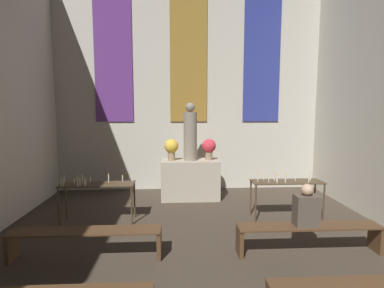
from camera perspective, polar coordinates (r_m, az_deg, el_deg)
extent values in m
cube|color=beige|center=(8.38, -0.68, 11.67)|extent=(7.40, 0.12, 5.94)
cube|color=#60337F|center=(8.52, -14.77, 15.39)|extent=(1.00, 0.03, 3.33)
cube|color=olive|center=(8.37, -0.66, 15.77)|extent=(1.00, 0.03, 3.33)
cube|color=navy|center=(8.69, 13.16, 15.27)|extent=(1.00, 0.03, 3.33)
cube|color=#ADA38E|center=(7.54, -0.33, -6.75)|extent=(1.43, 0.69, 0.98)
cylinder|color=gray|center=(7.37, -0.34, 1.47)|extent=(0.33, 0.33, 1.19)
sphere|color=gray|center=(7.34, -0.34, 7.00)|extent=(0.23, 0.23, 0.23)
cylinder|color=#937A5B|center=(7.42, -3.93, -2.23)|extent=(0.18, 0.18, 0.23)
sphere|color=gold|center=(7.39, -3.95, -0.41)|extent=(0.34, 0.34, 0.34)
cylinder|color=#937A5B|center=(7.46, 3.24, -2.17)|extent=(0.18, 0.18, 0.23)
sphere|color=#DB3342|center=(7.43, 3.26, -0.36)|extent=(0.34, 0.34, 0.34)
cube|color=#473823|center=(6.26, -17.59, -7.30)|extent=(1.45, 0.46, 0.02)
cylinder|color=#473823|center=(6.39, -24.07, -10.89)|extent=(0.04, 0.04, 0.75)
cylinder|color=#473823|center=(6.04, -11.42, -11.44)|extent=(0.04, 0.04, 0.75)
cylinder|color=#473823|center=(6.74, -22.85, -9.91)|extent=(0.04, 0.04, 0.75)
cylinder|color=#473823|center=(6.41, -10.90, -10.34)|extent=(0.04, 0.04, 0.75)
cylinder|color=silver|center=(6.21, -20.57, -6.78)|extent=(0.02, 0.02, 0.14)
sphere|color=#F9CC4C|center=(6.19, -20.60, -6.07)|extent=(0.02, 0.02, 0.02)
cylinder|color=silver|center=(6.12, -19.76, -6.89)|extent=(0.02, 0.02, 0.15)
sphere|color=#F9CC4C|center=(6.10, -19.79, -6.11)|extent=(0.02, 0.02, 0.02)
cylinder|color=silver|center=(6.25, -19.57, -6.86)|extent=(0.02, 0.02, 0.09)
sphere|color=#F9CC4C|center=(6.23, -19.59, -6.33)|extent=(0.02, 0.02, 0.02)
cylinder|color=silver|center=(6.29, -20.17, -6.40)|extent=(0.02, 0.02, 0.18)
sphere|color=#F9CC4C|center=(6.27, -20.20, -5.50)|extent=(0.02, 0.02, 0.02)
cylinder|color=silver|center=(6.28, -11.26, -6.30)|extent=(0.02, 0.02, 0.14)
sphere|color=#F9CC4C|center=(6.26, -11.28, -5.55)|extent=(0.02, 0.02, 0.02)
cylinder|color=silver|center=(6.28, -23.66, -6.74)|extent=(0.02, 0.02, 0.14)
sphere|color=#F9CC4C|center=(6.26, -23.69, -6.00)|extent=(0.02, 0.02, 0.02)
cylinder|color=silver|center=(6.15, -20.99, -6.74)|extent=(0.02, 0.02, 0.17)
sphere|color=#F9CC4C|center=(6.13, -21.03, -5.84)|extent=(0.02, 0.02, 0.02)
cylinder|color=silver|center=(6.30, -15.60, -6.34)|extent=(0.02, 0.02, 0.15)
sphere|color=#F9CC4C|center=(6.28, -15.62, -5.55)|extent=(0.02, 0.02, 0.02)
cylinder|color=silver|center=(6.28, -13.09, -6.49)|extent=(0.02, 0.02, 0.11)
sphere|color=#F9CC4C|center=(6.26, -13.10, -5.88)|extent=(0.02, 0.02, 0.02)
cylinder|color=silver|center=(6.40, -18.83, -6.43)|extent=(0.02, 0.02, 0.11)
sphere|color=#F9CC4C|center=(6.39, -18.85, -5.84)|extent=(0.02, 0.02, 0.02)
cylinder|color=silver|center=(6.33, -23.35, -6.80)|extent=(0.02, 0.02, 0.11)
sphere|color=#F9CC4C|center=(6.31, -23.38, -6.23)|extent=(0.02, 0.02, 0.02)
cylinder|color=silver|center=(6.38, -21.50, -6.62)|extent=(0.02, 0.02, 0.10)
sphere|color=#F9CC4C|center=(6.37, -21.52, -6.07)|extent=(0.02, 0.02, 0.02)
cylinder|color=silver|center=(6.49, -23.15, -6.20)|extent=(0.02, 0.02, 0.16)
sphere|color=#F9CC4C|center=(6.47, -23.19, -5.40)|extent=(0.02, 0.02, 0.02)
cylinder|color=silver|center=(6.40, -18.86, -6.44)|extent=(0.02, 0.02, 0.11)
sphere|color=#F9CC4C|center=(6.38, -18.88, -5.84)|extent=(0.02, 0.02, 0.02)
cube|color=#473823|center=(6.47, 17.64, -6.85)|extent=(1.45, 0.46, 0.02)
cylinder|color=#473823|center=(6.18, 12.03, -11.03)|extent=(0.04, 0.04, 0.75)
cylinder|color=#473823|center=(6.67, 23.81, -10.14)|extent=(0.04, 0.04, 0.75)
cylinder|color=#473823|center=(6.55, 11.11, -10.00)|extent=(0.04, 0.04, 0.75)
cylinder|color=#473823|center=(7.01, 22.32, -9.26)|extent=(0.04, 0.04, 0.75)
cylinder|color=silver|center=(6.56, 19.11, -5.97)|extent=(0.02, 0.02, 0.15)
sphere|color=#F9CC4C|center=(6.54, 19.14, -5.24)|extent=(0.02, 0.02, 0.02)
cylinder|color=silver|center=(6.42, 13.50, -6.11)|extent=(0.02, 0.02, 0.14)
sphere|color=#F9CC4C|center=(6.40, 13.52, -5.41)|extent=(0.02, 0.02, 0.02)
cylinder|color=silver|center=(6.61, 17.50, -6.05)|extent=(0.02, 0.02, 0.09)
sphere|color=#F9CC4C|center=(6.60, 17.52, -5.55)|extent=(0.02, 0.02, 0.02)
cylinder|color=silver|center=(6.42, 15.45, -5.97)|extent=(0.02, 0.02, 0.18)
sphere|color=#F9CC4C|center=(6.40, 15.48, -5.09)|extent=(0.02, 0.02, 0.02)
cylinder|color=silver|center=(6.23, 14.41, -6.58)|extent=(0.02, 0.02, 0.12)
sphere|color=#F9CC4C|center=(6.22, 14.43, -5.91)|extent=(0.02, 0.02, 0.02)
cylinder|color=silver|center=(6.25, 15.95, -6.46)|extent=(0.02, 0.02, 0.15)
sphere|color=#F9CC4C|center=(6.23, 15.98, -5.68)|extent=(0.02, 0.02, 0.02)
cylinder|color=silver|center=(6.68, 21.58, -5.74)|extent=(0.02, 0.02, 0.17)
sphere|color=#F9CC4C|center=(6.66, 21.62, -4.90)|extent=(0.02, 0.02, 0.02)
cylinder|color=silver|center=(6.67, 21.65, -5.79)|extent=(0.02, 0.02, 0.16)
sphere|color=#F9CC4C|center=(6.65, 21.68, -5.00)|extent=(0.02, 0.02, 0.02)
cylinder|color=silver|center=(6.49, 21.36, -6.36)|extent=(0.02, 0.02, 0.11)
sphere|color=#F9CC4C|center=(6.48, 21.38, -5.78)|extent=(0.02, 0.02, 0.02)
cylinder|color=silver|center=(6.46, 17.44, -6.34)|extent=(0.02, 0.02, 0.10)
sphere|color=#F9CC4C|center=(6.44, 17.45, -5.82)|extent=(0.02, 0.02, 0.02)
cylinder|color=silver|center=(6.32, 17.38, -6.27)|extent=(0.02, 0.02, 0.17)
sphere|color=#F9CC4C|center=(6.30, 17.41, -5.41)|extent=(0.02, 0.02, 0.02)
cylinder|color=silver|center=(6.26, 12.43, -6.48)|extent=(0.02, 0.02, 0.12)
sphere|color=#F9CC4C|center=(6.24, 12.44, -5.84)|extent=(0.02, 0.02, 0.02)
cylinder|color=silver|center=(6.39, 15.81, -6.30)|extent=(0.02, 0.02, 0.12)
sphere|color=#F9CC4C|center=(6.38, 15.83, -5.67)|extent=(0.02, 0.02, 0.02)
cylinder|color=silver|center=(6.48, 15.46, -6.23)|extent=(0.02, 0.02, 0.09)
sphere|color=#F9CC4C|center=(6.47, 15.48, -5.73)|extent=(0.02, 0.02, 0.02)
cube|color=#4C331E|center=(3.90, 31.80, -21.96)|extent=(2.23, 0.36, 0.03)
cube|color=#4C331E|center=(4.90, -19.58, -15.33)|extent=(2.23, 0.36, 0.03)
cube|color=#4C331E|center=(5.39, -31.12, -16.44)|extent=(0.06, 0.32, 0.42)
cube|color=#4C331E|center=(4.81, -6.27, -18.30)|extent=(0.06, 0.32, 0.42)
cube|color=#4C331E|center=(5.14, 21.41, -14.35)|extent=(2.23, 0.36, 0.03)
cube|color=#4C331E|center=(4.90, 9.05, -17.86)|extent=(0.06, 0.32, 0.42)
cube|color=#4C331E|center=(5.74, 31.59, -15.04)|extent=(0.06, 0.32, 0.42)
cube|color=#4C4238|center=(5.04, 20.92, -11.75)|extent=(0.36, 0.24, 0.48)
sphere|color=tan|center=(4.95, 21.08, -8.13)|extent=(0.18, 0.18, 0.18)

